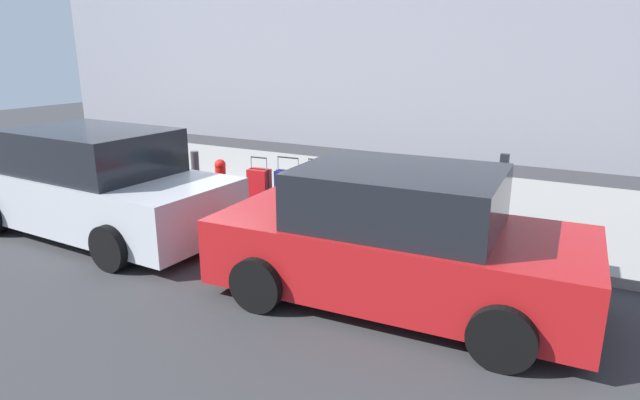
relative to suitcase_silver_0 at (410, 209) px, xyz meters
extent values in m
plane|color=#333335|center=(3.93, 0.54, -0.46)|extent=(40.00, 40.00, 0.00)
cube|color=gray|center=(3.93, -1.96, -0.39)|extent=(18.00, 5.00, 0.14)
cube|color=#9EA0A8|center=(0.00, 0.00, 0.00)|extent=(0.43, 0.27, 0.64)
cube|color=black|center=(0.00, 0.00, 0.00)|extent=(0.42, 0.08, 0.65)
cylinder|color=gray|center=(-0.18, -0.02, 0.45)|extent=(0.02, 0.02, 0.27)
cylinder|color=gray|center=(0.18, 0.02, 0.45)|extent=(0.02, 0.02, 0.27)
cylinder|color=black|center=(0.00, 0.00, 0.58)|extent=(0.35, 0.06, 0.02)
cylinder|color=black|center=(-0.18, -0.02, -0.30)|extent=(0.05, 0.02, 0.04)
cylinder|color=black|center=(0.18, 0.02, -0.30)|extent=(0.05, 0.02, 0.04)
cube|color=#0F606B|center=(0.52, 0.00, 0.04)|extent=(0.36, 0.25, 0.72)
cube|color=black|center=(0.52, 0.00, 0.04)|extent=(0.36, 0.04, 0.74)
cylinder|color=gray|center=(0.37, 0.00, 0.52)|extent=(0.02, 0.02, 0.24)
cylinder|color=gray|center=(0.67, 0.00, 0.52)|extent=(0.02, 0.02, 0.24)
cylinder|color=black|center=(0.52, 0.00, 0.64)|extent=(0.30, 0.02, 0.02)
cylinder|color=black|center=(0.36, 0.00, -0.30)|extent=(0.04, 0.02, 0.04)
cylinder|color=black|center=(0.67, 0.00, -0.30)|extent=(0.04, 0.02, 0.04)
cube|color=black|center=(1.05, 0.02, 0.05)|extent=(0.47, 0.27, 0.75)
cube|color=black|center=(1.05, 0.02, 0.05)|extent=(0.47, 0.07, 0.76)
cylinder|color=gray|center=(0.86, 0.00, 0.58)|extent=(0.02, 0.02, 0.31)
cylinder|color=gray|center=(1.25, 0.03, 0.58)|extent=(0.02, 0.02, 0.31)
cylinder|color=black|center=(1.05, 0.02, 0.74)|extent=(0.40, 0.05, 0.02)
cylinder|color=black|center=(0.85, 0.00, -0.30)|extent=(0.05, 0.02, 0.04)
cylinder|color=black|center=(1.26, 0.03, -0.30)|extent=(0.05, 0.02, 0.04)
cube|color=#59601E|center=(1.66, -0.09, 0.04)|extent=(0.51, 0.22, 0.72)
cube|color=black|center=(1.66, -0.09, 0.04)|extent=(0.51, 0.06, 0.73)
cylinder|color=gray|center=(1.44, -0.08, 0.50)|extent=(0.02, 0.02, 0.21)
cylinder|color=gray|center=(1.88, -0.10, 0.50)|extent=(0.02, 0.02, 0.21)
cylinder|color=black|center=(1.66, -0.09, 0.60)|extent=(0.44, 0.05, 0.02)
cylinder|color=black|center=(1.44, -0.08, -0.30)|extent=(0.05, 0.02, 0.04)
cylinder|color=black|center=(1.89, -0.10, -0.30)|extent=(0.05, 0.02, 0.04)
cube|color=navy|center=(2.27, -0.06, 0.01)|extent=(0.48, 0.23, 0.67)
cube|color=black|center=(2.27, -0.06, 0.01)|extent=(0.47, 0.07, 0.69)
cylinder|color=gray|center=(2.07, -0.07, 0.47)|extent=(0.02, 0.02, 0.24)
cylinder|color=gray|center=(2.48, -0.05, 0.47)|extent=(0.02, 0.02, 0.24)
cylinder|color=black|center=(2.27, -0.06, 0.59)|extent=(0.40, 0.05, 0.02)
cylinder|color=black|center=(2.07, -0.07, -0.30)|extent=(0.05, 0.02, 0.04)
cylinder|color=black|center=(2.48, -0.05, -0.30)|extent=(0.05, 0.02, 0.04)
cube|color=red|center=(2.83, 0.04, 0.01)|extent=(0.39, 0.28, 0.67)
cube|color=black|center=(2.83, 0.04, 0.01)|extent=(0.39, 0.07, 0.68)
cylinder|color=gray|center=(2.67, 0.02, 0.45)|extent=(0.02, 0.02, 0.21)
cylinder|color=gray|center=(2.98, 0.05, 0.45)|extent=(0.02, 0.02, 0.21)
cylinder|color=black|center=(2.83, 0.04, 0.56)|extent=(0.32, 0.05, 0.02)
cylinder|color=black|center=(2.66, 0.02, -0.30)|extent=(0.05, 0.02, 0.04)
cylinder|color=black|center=(2.99, 0.05, -0.30)|extent=(0.05, 0.02, 0.04)
cylinder|color=red|center=(3.77, -0.04, -0.03)|extent=(0.20, 0.20, 0.59)
sphere|color=red|center=(3.77, -0.04, 0.32)|extent=(0.21, 0.21, 0.21)
cylinder|color=red|center=(3.92, -0.04, 0.00)|extent=(0.09, 0.10, 0.09)
cylinder|color=red|center=(3.62, -0.04, 0.00)|extent=(0.09, 0.10, 0.09)
cylinder|color=#333338|center=(4.25, 0.11, 0.12)|extent=(0.15, 0.15, 0.88)
cylinder|color=slate|center=(-1.30, -0.29, 0.20)|extent=(0.05, 0.05, 1.05)
cube|color=#1E2328|center=(-1.30, -0.29, 0.84)|extent=(0.12, 0.09, 0.22)
cube|color=#AD1619|center=(-0.59, 2.17, 0.10)|extent=(4.34, 2.03, 0.78)
cube|color=black|center=(-0.59, 2.17, 0.81)|extent=(2.29, 1.79, 0.64)
cylinder|color=black|center=(0.68, 3.16, -0.14)|extent=(0.65, 0.25, 0.64)
cylinder|color=black|center=(0.77, 1.32, -0.14)|extent=(0.65, 0.25, 0.64)
cylinder|color=black|center=(-1.95, 3.03, -0.14)|extent=(0.65, 0.25, 0.64)
cylinder|color=black|center=(-1.86, 1.18, -0.14)|extent=(0.65, 0.25, 0.64)
cube|color=#B2B5BA|center=(4.48, 2.17, 0.13)|extent=(4.71, 2.00, 0.83)
cube|color=black|center=(4.48, 2.17, 0.88)|extent=(2.47, 1.78, 0.68)
cylinder|color=black|center=(5.89, 1.19, -0.14)|extent=(0.65, 0.24, 0.64)
cylinder|color=black|center=(3.06, 3.15, -0.14)|extent=(0.65, 0.24, 0.64)
cylinder|color=black|center=(3.01, 1.28, -0.14)|extent=(0.65, 0.24, 0.64)
camera|label=1|loc=(-2.57, 7.64, 2.40)|focal=29.82mm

